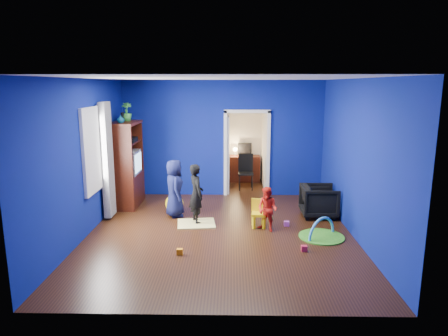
{
  "coord_description": "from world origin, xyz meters",
  "views": [
    {
      "loc": [
        0.22,
        -7.19,
        2.79
      ],
      "look_at": [
        0.07,
        0.4,
        1.2
      ],
      "focal_mm": 32.0,
      "sensor_mm": 36.0,
      "label": 1
    }
  ],
  "objects_px": {
    "vase": "(121,119)",
    "play_mat": "(321,237)",
    "tv_armoire": "(127,164)",
    "folding_chair": "(246,173)",
    "child_black": "(196,194)",
    "crt_tv": "(128,162)",
    "hopper_ball": "(174,204)",
    "armchair": "(319,201)",
    "child_navy": "(175,188)",
    "study_desk": "(245,168)",
    "toddler_red": "(267,209)",
    "kid_chair": "(259,215)"
  },
  "relations": [
    {
      "from": "armchair",
      "to": "hopper_ball",
      "type": "distance_m",
      "value": 3.16
    },
    {
      "from": "child_black",
      "to": "child_navy",
      "type": "relative_size",
      "value": 1.0
    },
    {
      "from": "study_desk",
      "to": "folding_chair",
      "type": "bearing_deg",
      "value": -90.0
    },
    {
      "from": "study_desk",
      "to": "armchair",
      "type": "bearing_deg",
      "value": -64.8
    },
    {
      "from": "vase",
      "to": "play_mat",
      "type": "height_order",
      "value": "vase"
    },
    {
      "from": "hopper_ball",
      "to": "kid_chair",
      "type": "relative_size",
      "value": 0.81
    },
    {
      "from": "tv_armoire",
      "to": "play_mat",
      "type": "bearing_deg",
      "value": -25.6
    },
    {
      "from": "crt_tv",
      "to": "hopper_ball",
      "type": "distance_m",
      "value": 1.5
    },
    {
      "from": "vase",
      "to": "folding_chair",
      "type": "height_order",
      "value": "vase"
    },
    {
      "from": "vase",
      "to": "play_mat",
      "type": "relative_size",
      "value": 0.21
    },
    {
      "from": "child_navy",
      "to": "study_desk",
      "type": "xyz_separation_m",
      "value": [
        1.6,
        3.24,
        -0.24
      ]
    },
    {
      "from": "armchair",
      "to": "play_mat",
      "type": "distance_m",
      "value": 1.28
    },
    {
      "from": "crt_tv",
      "to": "folding_chair",
      "type": "bearing_deg",
      "value": 27.95
    },
    {
      "from": "tv_armoire",
      "to": "folding_chair",
      "type": "bearing_deg",
      "value": 27.62
    },
    {
      "from": "child_navy",
      "to": "kid_chair",
      "type": "bearing_deg",
      "value": -126.0
    },
    {
      "from": "hopper_ball",
      "to": "play_mat",
      "type": "bearing_deg",
      "value": -25.74
    },
    {
      "from": "child_black",
      "to": "kid_chair",
      "type": "distance_m",
      "value": 1.33
    },
    {
      "from": "armchair",
      "to": "child_navy",
      "type": "bearing_deg",
      "value": 90.91
    },
    {
      "from": "vase",
      "to": "crt_tv",
      "type": "relative_size",
      "value": 0.25
    },
    {
      "from": "crt_tv",
      "to": "toddler_red",
      "type": "bearing_deg",
      "value": -28.03
    },
    {
      "from": "tv_armoire",
      "to": "kid_chair",
      "type": "bearing_deg",
      "value": -25.87
    },
    {
      "from": "crt_tv",
      "to": "hopper_ball",
      "type": "relative_size",
      "value": 1.73
    },
    {
      "from": "tv_armoire",
      "to": "kid_chair",
      "type": "distance_m",
      "value": 3.39
    },
    {
      "from": "armchair",
      "to": "hopper_ball",
      "type": "height_order",
      "value": "armchair"
    },
    {
      "from": "armchair",
      "to": "play_mat",
      "type": "bearing_deg",
      "value": 170.72
    },
    {
      "from": "study_desk",
      "to": "toddler_red",
      "type": "bearing_deg",
      "value": -85.63
    },
    {
      "from": "child_navy",
      "to": "vase",
      "type": "height_order",
      "value": "vase"
    },
    {
      "from": "armchair",
      "to": "tv_armoire",
      "type": "relative_size",
      "value": 0.38
    },
    {
      "from": "kid_chair",
      "to": "play_mat",
      "type": "bearing_deg",
      "value": -18.25
    },
    {
      "from": "kid_chair",
      "to": "study_desk",
      "type": "relative_size",
      "value": 0.57
    },
    {
      "from": "child_black",
      "to": "vase",
      "type": "bearing_deg",
      "value": 38.36
    },
    {
      "from": "child_black",
      "to": "folding_chair",
      "type": "distance_m",
      "value": 2.92
    },
    {
      "from": "armchair",
      "to": "vase",
      "type": "xyz_separation_m",
      "value": [
        -4.32,
        0.45,
        1.71
      ]
    },
    {
      "from": "folding_chair",
      "to": "child_black",
      "type": "bearing_deg",
      "value": -112.09
    },
    {
      "from": "vase",
      "to": "play_mat",
      "type": "bearing_deg",
      "value": -22.11
    },
    {
      "from": "tv_armoire",
      "to": "kid_chair",
      "type": "relative_size",
      "value": 3.92
    },
    {
      "from": "child_black",
      "to": "child_navy",
      "type": "bearing_deg",
      "value": 26.48
    },
    {
      "from": "play_mat",
      "to": "child_navy",
      "type": "bearing_deg",
      "value": 157.99
    },
    {
      "from": "study_desk",
      "to": "child_navy",
      "type": "bearing_deg",
      "value": -116.31
    },
    {
      "from": "vase",
      "to": "crt_tv",
      "type": "xyz_separation_m",
      "value": [
        0.04,
        0.3,
        -1.03
      ]
    },
    {
      "from": "toddler_red",
      "to": "folding_chair",
      "type": "relative_size",
      "value": 0.94
    },
    {
      "from": "toddler_red",
      "to": "hopper_ball",
      "type": "bearing_deg",
      "value": -173.48
    },
    {
      "from": "armchair",
      "to": "tv_armoire",
      "type": "distance_m",
      "value": 4.43
    },
    {
      "from": "folding_chair",
      "to": "play_mat",
      "type": "bearing_deg",
      "value": -69.34
    },
    {
      "from": "child_navy",
      "to": "play_mat",
      "type": "bearing_deg",
      "value": -127.91
    },
    {
      "from": "armchair",
      "to": "crt_tv",
      "type": "height_order",
      "value": "crt_tv"
    },
    {
      "from": "crt_tv",
      "to": "hopper_ball",
      "type": "bearing_deg",
      "value": -26.0
    },
    {
      "from": "toddler_red",
      "to": "crt_tv",
      "type": "relative_size",
      "value": 1.24
    },
    {
      "from": "kid_chair",
      "to": "folding_chair",
      "type": "relative_size",
      "value": 0.54
    },
    {
      "from": "child_navy",
      "to": "toddler_red",
      "type": "height_order",
      "value": "child_navy"
    }
  ]
}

